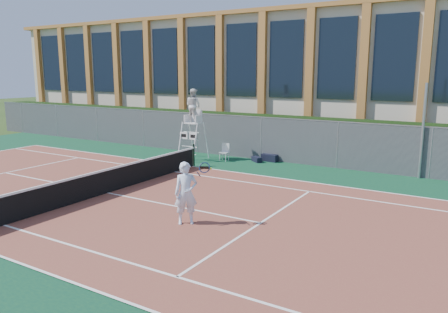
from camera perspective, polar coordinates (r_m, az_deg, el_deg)
The scene contains 13 objects.
ground at distance 16.98m, azimuth -14.96°, elevation -4.71°, with size 120.00×120.00×0.00m, color #233814.
apron at distance 17.65m, azimuth -12.63°, elevation -3.99°, with size 36.00×20.00×0.01m, color #0C3828.
tennis_court at distance 16.97m, azimuth -14.97°, elevation -4.65°, with size 23.77×10.97×0.02m, color brown.
tennis_net at distance 16.85m, azimuth -15.05°, elevation -2.95°, with size 0.10×11.30×1.10m.
fence at distance 23.55m, azimuth 0.49°, elevation 2.71°, with size 40.00×0.06×2.20m, color #595E60, non-canonical shape.
hedge at distance 24.58m, azimuth 1.92°, elevation 3.05°, with size 40.00×1.40×2.20m, color black.
building at distance 31.52m, azimuth 9.19°, elevation 10.21°, with size 45.00×10.60×8.22m.
steel_pole at distance 20.20m, azimuth 24.53°, elevation 3.00°, with size 0.12×0.12×4.05m, color #9EA0A5.
umpire_chair at distance 22.46m, azimuth -4.03°, elevation 6.40°, with size 1.03×1.59×3.70m.
plastic_chair at distance 22.33m, azimuth 0.11°, elevation 0.79°, with size 0.45×0.45×0.90m.
sports_bag_near at distance 22.32m, azimuth 5.97°, elevation -0.17°, with size 0.85×0.34×0.36m, color black.
sports_bag_far at distance 22.14m, azimuth 4.29°, elevation -0.37°, with size 0.64×0.28×0.26m, color black.
tennis_player at distance 12.96m, azimuth -4.97°, elevation -4.78°, with size 1.09×0.85×1.87m.
Camera 1 is at (11.93, -11.22, 4.47)m, focal length 35.00 mm.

